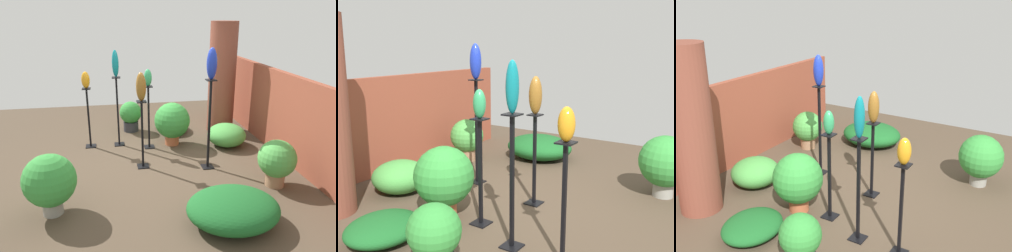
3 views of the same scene
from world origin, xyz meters
TOP-DOWN VIEW (x-y plane):
  - ground_plane at (0.00, 0.00)m, footprint 8.00×8.00m
  - brick_wall_back at (0.00, 2.41)m, footprint 5.60×0.12m
  - pedestal_bronze at (0.23, -0.21)m, footprint 0.20×0.20m
  - pedestal_cobalt at (0.45, 0.89)m, footprint 0.20×0.20m
  - pedestal_teal at (-0.86, -0.58)m, footprint 0.20×0.20m
  - pedestal_amber at (-0.86, -1.15)m, footprint 0.20×0.20m
  - pedestal_jade at (-0.62, 0.01)m, footprint 0.20×0.20m
  - art_vase_bronze at (0.23, -0.21)m, footprint 0.16×0.17m
  - art_vase_cobalt at (0.45, 0.89)m, footprint 0.16×0.17m
  - art_vase_teal at (-0.86, -0.58)m, footprint 0.14×0.13m
  - art_vase_amber at (-0.86, -1.15)m, footprint 0.16×0.16m
  - art_vase_jade at (-0.62, 0.01)m, footprint 0.13×0.15m
  - potted_plant_front_right at (-1.66, -0.28)m, footprint 0.49×0.49m
  - potted_plant_mid_left at (1.25, 1.74)m, footprint 0.58×0.58m
  - potted_plant_back_center at (-0.70, 0.48)m, footprint 0.72×0.72m
  - potted_plant_walkway_edge at (1.43, -1.54)m, footprint 0.70×0.70m
  - foliage_bed_east at (-1.49, 0.63)m, footprint 0.85×0.73m
  - foliage_bed_west at (-0.44, 1.55)m, footprint 0.78×0.77m
  - foliage_bed_center at (2.06, 0.74)m, footprint 1.00×1.19m

SIDE VIEW (x-z plane):
  - ground_plane at x=0.00m, z-range 0.00..0.00m
  - foliage_bed_east at x=-1.49m, z-range 0.00..0.27m
  - foliage_bed_center at x=2.06m, z-range 0.00..0.43m
  - foliage_bed_west at x=-0.44m, z-range 0.00..0.45m
  - potted_plant_front_right at x=-1.66m, z-range 0.04..0.72m
  - potted_plant_mid_left at x=1.25m, z-range 0.05..0.79m
  - potted_plant_walkway_edge at x=1.43m, z-range 0.06..0.90m
  - potted_plant_back_center at x=-0.70m, z-range 0.06..0.93m
  - pedestal_bronze at x=0.23m, z-range -0.05..1.13m
  - pedestal_amber at x=-0.86m, z-range -0.05..1.14m
  - pedestal_jade at x=-0.62m, z-range -0.05..1.19m
  - pedestal_teal at x=-0.86m, z-range -0.05..1.33m
  - pedestal_cobalt at x=0.45m, z-range -0.06..1.49m
  - brick_wall_back at x=0.00m, z-range 0.00..1.54m
  - art_vase_amber at x=-0.86m, z-range 1.19..1.51m
  - art_vase_jade at x=-0.62m, z-range 1.24..1.56m
  - art_vase_bronze at x=0.23m, z-range 1.18..1.65m
  - art_vase_teal at x=-0.86m, z-range 1.39..1.90m
  - art_vase_cobalt at x=0.45m, z-range 1.54..2.04m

